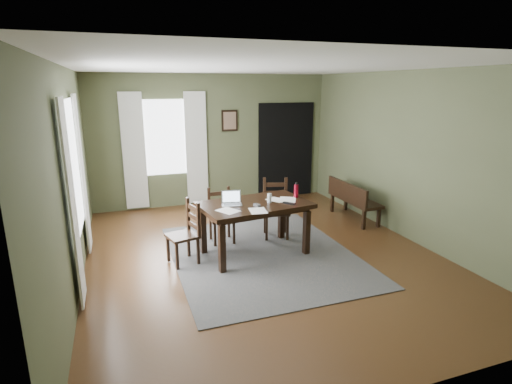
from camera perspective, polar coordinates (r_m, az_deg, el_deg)
name	(u,v)px	position (r m, az deg, el deg)	size (l,w,h in m)	color
ground	(263,255)	(6.07, 0.95, -8.98)	(5.00, 6.00, 0.01)	#492C16
room_shell	(263,134)	(5.59, 1.03, 8.23)	(5.02, 6.02, 2.71)	#4F5638
rug	(263,254)	(6.06, 0.95, -8.89)	(2.60, 3.20, 0.01)	#454545
dining_table	(255,209)	(5.86, -0.18, -2.49)	(1.68, 1.15, 0.78)	black
chair_end	(186,233)	(5.73, -10.04, -5.84)	(0.48, 0.48, 0.90)	black
chair_back_left	(221,216)	(6.45, -5.02, -3.44)	(0.38, 0.38, 0.87)	black
chair_back_right	(276,209)	(6.64, 2.85, -2.42)	(0.52, 0.52, 0.96)	black
bench	(352,197)	(7.69, 13.55, -0.75)	(0.41, 1.28, 0.72)	black
laptop	(232,201)	(5.77, -3.51, -1.27)	(0.32, 0.28, 0.19)	#B7B7BC
computer_mouse	(257,205)	(5.66, 0.13, -1.90)	(0.06, 0.10, 0.03)	#3F3F42
tv_remote	(289,203)	(5.81, 4.76, -1.61)	(0.05, 0.19, 0.02)	black
drinking_glass	(269,198)	(5.84, 1.94, -0.86)	(0.06, 0.06, 0.14)	silver
water_bottle	(296,191)	(6.13, 5.76, 0.21)	(0.08, 0.08, 0.24)	#A50C24
paper_a	(228,211)	(5.48, -3.99, -2.69)	(0.23, 0.30, 0.00)	white
paper_c	(276,200)	(6.01, 2.88, -1.09)	(0.21, 0.27, 0.00)	white
paper_d	(288,200)	(6.02, 4.53, -1.09)	(0.24, 0.31, 0.00)	white
paper_e	(258,211)	(5.47, 0.29, -2.69)	(0.22, 0.29, 0.00)	white
window_left	(73,168)	(5.52, -24.64, 3.08)	(0.01, 1.30, 1.70)	white
window_back	(165,138)	(8.28, -12.86, 7.59)	(1.00, 0.01, 1.50)	white
curtain_left_near	(73,205)	(4.78, -24.73, -1.69)	(0.03, 0.48, 2.30)	silver
curtain_left_far	(82,174)	(6.37, -23.54, 2.31)	(0.03, 0.48, 2.30)	silver
curtain_back_left	(134,152)	(8.24, -17.03, 5.52)	(0.44, 0.03, 2.30)	silver
curtain_back_right	(196,149)	(8.38, -8.51, 6.15)	(0.44, 0.03, 2.30)	silver
framed_picture	(230,121)	(8.51, -3.79, 10.14)	(0.34, 0.03, 0.44)	black
doorway_back	(286,151)	(9.03, 4.29, 5.93)	(1.30, 0.03, 2.10)	black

